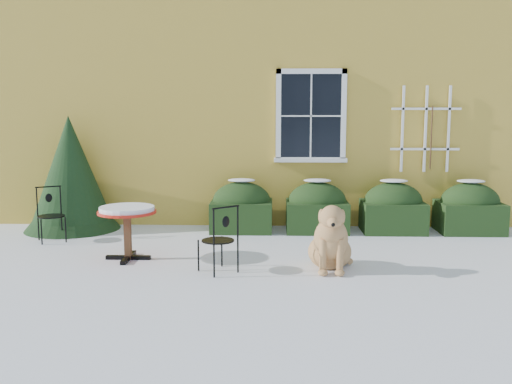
{
  "coord_description": "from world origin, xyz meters",
  "views": [
    {
      "loc": [
        0.27,
        -7.15,
        2.06
      ],
      "look_at": [
        0.0,
        1.0,
        0.9
      ],
      "focal_mm": 40.0,
      "sensor_mm": 36.0,
      "label": 1
    }
  ],
  "objects_px": {
    "patio_chair_far": "(51,214)",
    "dog": "(331,243)",
    "bistro_table": "(127,215)",
    "patio_chair_near": "(220,239)",
    "evergreen_shrub": "(71,184)"
  },
  "relations": [
    {
      "from": "evergreen_shrub",
      "to": "bistro_table",
      "type": "height_order",
      "value": "evergreen_shrub"
    },
    {
      "from": "evergreen_shrub",
      "to": "patio_chair_far",
      "type": "xyz_separation_m",
      "value": [
        -0.02,
        -0.91,
        -0.37
      ]
    },
    {
      "from": "patio_chair_near",
      "to": "evergreen_shrub",
      "type": "bearing_deg",
      "value": -82.32
    },
    {
      "from": "bistro_table",
      "to": "dog",
      "type": "height_order",
      "value": "dog"
    },
    {
      "from": "evergreen_shrub",
      "to": "patio_chair_far",
      "type": "relative_size",
      "value": 2.29
    },
    {
      "from": "bistro_table",
      "to": "patio_chair_near",
      "type": "bearing_deg",
      "value": -24.15
    },
    {
      "from": "evergreen_shrub",
      "to": "bistro_table",
      "type": "distance_m",
      "value": 2.53
    },
    {
      "from": "patio_chair_far",
      "to": "dog",
      "type": "height_order",
      "value": "dog"
    },
    {
      "from": "bistro_table",
      "to": "patio_chair_far",
      "type": "bearing_deg",
      "value": 143.7
    },
    {
      "from": "patio_chair_near",
      "to": "dog",
      "type": "bearing_deg",
      "value": 146.64
    },
    {
      "from": "patio_chair_far",
      "to": "dog",
      "type": "relative_size",
      "value": 0.86
    },
    {
      "from": "patio_chair_far",
      "to": "dog",
      "type": "xyz_separation_m",
      "value": [
        4.3,
        -1.56,
        -0.07
      ]
    },
    {
      "from": "patio_chair_far",
      "to": "dog",
      "type": "bearing_deg",
      "value": -49.76
    },
    {
      "from": "bistro_table",
      "to": "patio_chair_far",
      "type": "relative_size",
      "value": 0.93
    },
    {
      "from": "patio_chair_near",
      "to": "patio_chair_far",
      "type": "relative_size",
      "value": 1.02
    }
  ]
}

